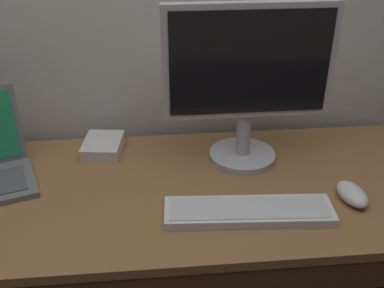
{
  "coord_description": "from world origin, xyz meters",
  "views": [
    {
      "loc": [
        0.01,
        -1.09,
        1.53
      ],
      "look_at": [
        0.12,
        0.0,
        0.91
      ],
      "focal_mm": 43.02,
      "sensor_mm": 36.0,
      "label": 1
    }
  ],
  "objects_px": {
    "computer_mouse": "(352,194)",
    "external_monitor": "(248,80)",
    "wired_keyboard": "(249,211)",
    "external_drive_box": "(103,146)"
  },
  "relations": [
    {
      "from": "external_monitor",
      "to": "wired_keyboard",
      "type": "relative_size",
      "value": 1.1
    },
    {
      "from": "external_monitor",
      "to": "external_drive_box",
      "type": "relative_size",
      "value": 3.28
    },
    {
      "from": "wired_keyboard",
      "to": "external_drive_box",
      "type": "xyz_separation_m",
      "value": [
        -0.4,
        0.37,
        0.01
      ]
    },
    {
      "from": "computer_mouse",
      "to": "external_monitor",
      "type": "bearing_deg",
      "value": 128.97
    },
    {
      "from": "external_monitor",
      "to": "wired_keyboard",
      "type": "height_order",
      "value": "external_monitor"
    },
    {
      "from": "external_monitor",
      "to": "wired_keyboard",
      "type": "distance_m",
      "value": 0.38
    },
    {
      "from": "external_monitor",
      "to": "external_drive_box",
      "type": "bearing_deg",
      "value": 167.13
    },
    {
      "from": "computer_mouse",
      "to": "external_drive_box",
      "type": "bearing_deg",
      "value": 145.81
    },
    {
      "from": "wired_keyboard",
      "to": "computer_mouse",
      "type": "bearing_deg",
      "value": 7.28
    },
    {
      "from": "wired_keyboard",
      "to": "computer_mouse",
      "type": "xyz_separation_m",
      "value": [
        0.29,
        0.04,
        0.01
      ]
    }
  ]
}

